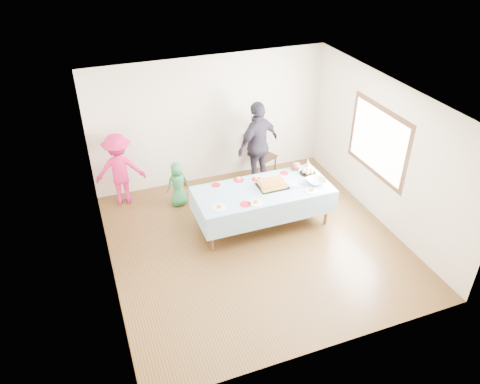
% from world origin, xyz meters
% --- Properties ---
extents(ground, '(5.00, 5.00, 0.00)m').
position_xyz_m(ground, '(0.00, 0.00, 0.00)').
color(ground, '#4E3316').
rests_on(ground, ground).
extents(room_walls, '(5.04, 5.04, 2.72)m').
position_xyz_m(room_walls, '(0.05, 0.00, 1.77)').
color(room_walls, beige).
rests_on(room_walls, ground).
extents(party_table, '(2.50, 1.10, 0.78)m').
position_xyz_m(party_table, '(0.34, 0.48, 0.72)').
color(party_table, '#54311D').
rests_on(party_table, ground).
extents(birthday_cake, '(0.54, 0.41, 0.10)m').
position_xyz_m(birthday_cake, '(0.53, 0.50, 0.83)').
color(birthday_cake, black).
rests_on(birthday_cake, party_table).
extents(rolls_tray, '(0.31, 0.31, 0.09)m').
position_xyz_m(rolls_tray, '(1.36, 0.70, 0.82)').
color(rolls_tray, black).
rests_on(rolls_tray, party_table).
extents(punch_bowl, '(0.35, 0.35, 0.09)m').
position_xyz_m(punch_bowl, '(1.34, 0.32, 0.82)').
color(punch_bowl, silver).
rests_on(punch_bowl, party_table).
extents(party_hat, '(0.11, 0.11, 0.18)m').
position_xyz_m(party_hat, '(1.48, 0.94, 0.87)').
color(party_hat, silver).
rests_on(party_hat, party_table).
extents(fork_pile, '(0.24, 0.18, 0.07)m').
position_xyz_m(fork_pile, '(0.88, 0.34, 0.81)').
color(fork_pile, white).
rests_on(fork_pile, party_table).
extents(plate_red_far_a, '(0.17, 0.17, 0.01)m').
position_xyz_m(plate_red_far_a, '(-0.42, 0.90, 0.79)').
color(plate_red_far_a, red).
rests_on(plate_red_far_a, party_table).
extents(plate_red_far_b, '(0.20, 0.20, 0.01)m').
position_xyz_m(plate_red_far_b, '(0.03, 0.92, 0.79)').
color(plate_red_far_b, red).
rests_on(plate_red_far_b, party_table).
extents(plate_red_far_c, '(0.17, 0.17, 0.01)m').
position_xyz_m(plate_red_far_c, '(0.35, 0.84, 0.79)').
color(plate_red_far_c, red).
rests_on(plate_red_far_c, party_table).
extents(plate_red_far_d, '(0.16, 0.16, 0.01)m').
position_xyz_m(plate_red_far_d, '(0.94, 0.86, 0.79)').
color(plate_red_far_d, red).
rests_on(plate_red_far_d, party_table).
extents(plate_red_near, '(0.19, 0.19, 0.01)m').
position_xyz_m(plate_red_near, '(-0.14, 0.13, 0.79)').
color(plate_red_near, red).
rests_on(plate_red_near, party_table).
extents(plate_white_left, '(0.25, 0.25, 0.01)m').
position_xyz_m(plate_white_left, '(-0.60, 0.18, 0.79)').
color(plate_white_left, white).
rests_on(plate_white_left, party_table).
extents(plate_white_mid, '(0.25, 0.25, 0.01)m').
position_xyz_m(plate_white_mid, '(0.04, 0.10, 0.79)').
color(plate_white_mid, white).
rests_on(plate_white_mid, party_table).
extents(plate_white_right, '(0.24, 0.24, 0.01)m').
position_xyz_m(plate_white_right, '(1.13, 0.10, 0.79)').
color(plate_white_right, white).
rests_on(plate_white_right, party_table).
extents(dining_chair, '(0.55, 0.55, 0.96)m').
position_xyz_m(dining_chair, '(1.07, 2.27, 0.54)').
color(dining_chair, black).
rests_on(dining_chair, ground).
extents(toddler_left, '(0.31, 0.24, 0.77)m').
position_xyz_m(toddler_left, '(-0.92, 1.77, 0.38)').
color(toddler_left, '#C43C18').
rests_on(toddler_left, ground).
extents(toddler_mid, '(0.49, 0.35, 0.93)m').
position_xyz_m(toddler_mid, '(-0.97, 1.69, 0.47)').
color(toddler_mid, '#27763F').
rests_on(toddler_mid, ground).
extents(toddler_right, '(0.51, 0.43, 0.92)m').
position_xyz_m(toddler_right, '(1.20, 0.95, 0.46)').
color(toddler_right, '#D57663').
rests_on(toddler_right, ground).
extents(adult_left, '(1.04, 0.69, 1.50)m').
position_xyz_m(adult_left, '(-1.99, 2.18, 0.75)').
color(adult_left, '#CD1958').
rests_on(adult_left, ground).
extents(adult_right, '(1.19, 0.86, 1.87)m').
position_xyz_m(adult_right, '(0.81, 1.87, 0.94)').
color(adult_right, '#2C2634').
rests_on(adult_right, ground).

